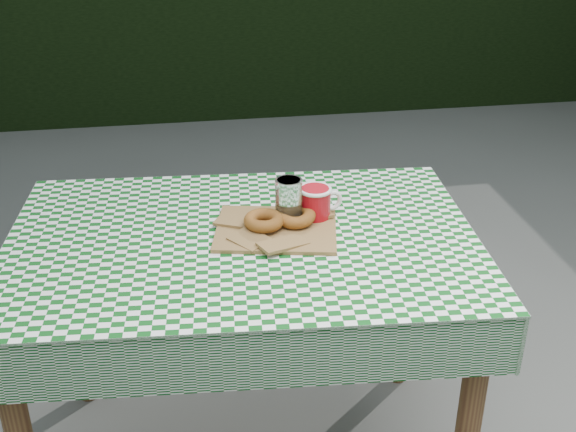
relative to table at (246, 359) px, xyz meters
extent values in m
plane|color=#51514C|center=(0.11, 0.16, -0.38)|extent=(60.00, 60.00, 0.00)
cube|color=brown|center=(0.00, 0.00, 0.00)|extent=(1.21, 0.85, 0.75)
cube|color=#0B4714|center=(0.00, 0.00, 0.38)|extent=(1.23, 0.88, 0.01)
cube|color=olive|center=(0.09, 0.02, 0.39)|extent=(0.35, 0.30, 0.02)
torus|color=brown|center=(0.06, 0.02, 0.41)|extent=(0.11, 0.11, 0.03)
torus|color=#935E1E|center=(0.14, 0.04, 0.41)|extent=(0.14, 0.14, 0.03)
cylinder|color=white|center=(0.13, 0.05, 0.44)|extent=(0.09, 0.09, 0.13)
camera|label=1|loc=(-0.14, -1.59, 1.26)|focal=45.11mm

